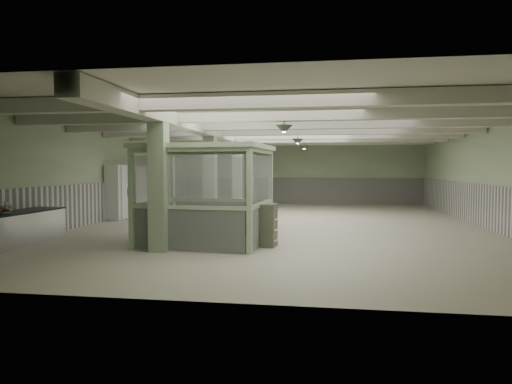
# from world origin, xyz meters

# --- Properties ---
(floor) EXTENTS (20.00, 20.00, 0.00)m
(floor) POSITION_xyz_m (0.00, 0.00, 0.00)
(floor) COLOR beige
(floor) RESTS_ON ground
(ceiling) EXTENTS (14.00, 20.00, 0.02)m
(ceiling) POSITION_xyz_m (0.00, 0.00, 3.60)
(ceiling) COLOR beige
(ceiling) RESTS_ON wall_back
(wall_back) EXTENTS (14.00, 0.02, 3.60)m
(wall_back) POSITION_xyz_m (0.00, 10.00, 1.80)
(wall_back) COLOR #B1C49C
(wall_back) RESTS_ON floor
(wall_front) EXTENTS (14.00, 0.02, 3.60)m
(wall_front) POSITION_xyz_m (0.00, -10.00, 1.80)
(wall_front) COLOR #B1C49C
(wall_front) RESTS_ON floor
(wall_left) EXTENTS (0.02, 20.00, 3.60)m
(wall_left) POSITION_xyz_m (-7.00, 0.00, 1.80)
(wall_left) COLOR #B1C49C
(wall_left) RESTS_ON floor
(wall_right) EXTENTS (0.02, 20.00, 3.60)m
(wall_right) POSITION_xyz_m (7.00, 0.00, 1.80)
(wall_right) COLOR #B1C49C
(wall_right) RESTS_ON floor
(wainscot_left) EXTENTS (0.05, 19.90, 1.50)m
(wainscot_left) POSITION_xyz_m (-6.97, 0.00, 0.75)
(wainscot_left) COLOR silver
(wainscot_left) RESTS_ON floor
(wainscot_right) EXTENTS (0.05, 19.90, 1.50)m
(wainscot_right) POSITION_xyz_m (6.97, 0.00, 0.75)
(wainscot_right) COLOR silver
(wainscot_right) RESTS_ON floor
(wainscot_back) EXTENTS (13.90, 0.05, 1.50)m
(wainscot_back) POSITION_xyz_m (0.00, 9.97, 0.75)
(wainscot_back) COLOR silver
(wainscot_back) RESTS_ON floor
(girder) EXTENTS (0.45, 19.90, 0.40)m
(girder) POSITION_xyz_m (-2.50, 0.00, 3.38)
(girder) COLOR beige
(girder) RESTS_ON ceiling
(beam_a) EXTENTS (13.90, 0.35, 0.32)m
(beam_a) POSITION_xyz_m (0.00, -7.50, 3.42)
(beam_a) COLOR beige
(beam_a) RESTS_ON ceiling
(beam_b) EXTENTS (13.90, 0.35, 0.32)m
(beam_b) POSITION_xyz_m (0.00, -5.00, 3.42)
(beam_b) COLOR beige
(beam_b) RESTS_ON ceiling
(beam_c) EXTENTS (13.90, 0.35, 0.32)m
(beam_c) POSITION_xyz_m (0.00, -2.50, 3.42)
(beam_c) COLOR beige
(beam_c) RESTS_ON ceiling
(beam_d) EXTENTS (13.90, 0.35, 0.32)m
(beam_d) POSITION_xyz_m (0.00, 0.00, 3.42)
(beam_d) COLOR beige
(beam_d) RESTS_ON ceiling
(beam_e) EXTENTS (13.90, 0.35, 0.32)m
(beam_e) POSITION_xyz_m (0.00, 2.50, 3.42)
(beam_e) COLOR beige
(beam_e) RESTS_ON ceiling
(beam_f) EXTENTS (13.90, 0.35, 0.32)m
(beam_f) POSITION_xyz_m (0.00, 5.00, 3.42)
(beam_f) COLOR beige
(beam_f) RESTS_ON ceiling
(beam_g) EXTENTS (13.90, 0.35, 0.32)m
(beam_g) POSITION_xyz_m (0.00, 7.50, 3.42)
(beam_g) COLOR beige
(beam_g) RESTS_ON ceiling
(column_a) EXTENTS (0.42, 0.42, 3.60)m
(column_a) POSITION_xyz_m (-2.50, -6.00, 1.80)
(column_a) COLOR #92A585
(column_a) RESTS_ON floor
(column_b) EXTENTS (0.42, 0.42, 3.60)m
(column_b) POSITION_xyz_m (-2.50, -1.00, 1.80)
(column_b) COLOR #92A585
(column_b) RESTS_ON floor
(column_c) EXTENTS (0.42, 0.42, 3.60)m
(column_c) POSITION_xyz_m (-2.50, 4.00, 1.80)
(column_c) COLOR #92A585
(column_c) RESTS_ON floor
(column_d) EXTENTS (0.42, 0.42, 3.60)m
(column_d) POSITION_xyz_m (-2.50, 8.00, 1.80)
(column_d) COLOR #92A585
(column_d) RESTS_ON floor
(pendant_front) EXTENTS (0.44, 0.44, 0.22)m
(pendant_front) POSITION_xyz_m (0.50, -5.00, 3.05)
(pendant_front) COLOR #324335
(pendant_front) RESTS_ON ceiling
(pendant_mid) EXTENTS (0.44, 0.44, 0.22)m
(pendant_mid) POSITION_xyz_m (0.50, 0.50, 3.05)
(pendant_mid) COLOR #324335
(pendant_mid) RESTS_ON ceiling
(pendant_back) EXTENTS (0.44, 0.44, 0.22)m
(pendant_back) POSITION_xyz_m (0.50, 5.50, 3.05)
(pendant_back) COLOR #324335
(pendant_back) RESTS_ON ceiling
(pitcher_far) EXTENTS (0.27, 0.30, 0.32)m
(pitcher_far) POSITION_xyz_m (-6.44, -6.31, 1.06)
(pitcher_far) COLOR #B7B7BB
(pitcher_far) RESTS_ON prep_counter
(veg_colander) EXTENTS (0.47, 0.47, 0.19)m
(veg_colander) POSITION_xyz_m (-6.42, -6.45, 0.99)
(veg_colander) COLOR #3D3C41
(veg_colander) RESTS_ON prep_counter
(walkin_cooler) EXTENTS (0.99, 2.38, 2.18)m
(walkin_cooler) POSITION_xyz_m (-6.62, 1.00, 1.09)
(walkin_cooler) COLOR silver
(walkin_cooler) RESTS_ON floor
(guard_booth) EXTENTS (3.52, 3.05, 2.68)m
(guard_booth) POSITION_xyz_m (-1.66, -4.70, 1.80)
(guard_booth) COLOR #A8C79F
(guard_booth) RESTS_ON floor
(filing_cabinet) EXTENTS (0.42, 0.56, 1.13)m
(filing_cabinet) POSITION_xyz_m (0.10, -4.92, 0.56)
(filing_cabinet) COLOR #5F6151
(filing_cabinet) RESTS_ON floor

